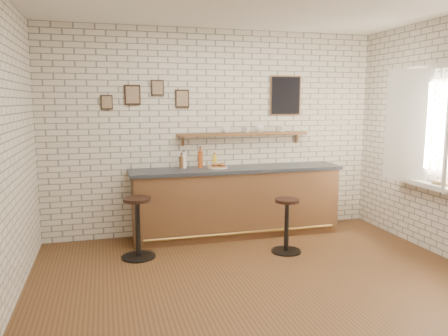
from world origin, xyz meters
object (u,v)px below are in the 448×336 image
Objects in this scene: ciabatta_sandwich at (219,165)px; shelf_cup_a at (227,130)px; shelf_cup_b at (247,130)px; book_upper at (438,183)px; bar_stool_right at (287,224)px; bitters_bottle_white at (184,161)px; bitters_bottle_amber at (200,159)px; sandwich_plate at (218,168)px; shelf_cup_c at (259,129)px; condiment_bottle_yellow at (215,161)px; bar_counter at (237,201)px; bitters_bottle_brown at (182,162)px; shelf_cup_d at (282,129)px; bar_stool_left at (138,226)px; book_lower at (439,185)px.

ciabatta_sandwich is 1.83× the size of shelf_cup_a.
book_upper is (1.92, -1.76, -0.58)m from shelf_cup_b.
bitters_bottle_white is at bearing 138.23° from bar_stool_right.
bitters_bottle_amber is (-0.24, 0.11, 0.08)m from ciabatta_sandwich.
shelf_cup_c reaches higher than sandwich_plate.
shelf_cup_c is 0.55× the size of book_upper.
condiment_bottle_yellow is at bearing 98.06° from shelf_cup_c.
bitters_bottle_brown is at bearing 169.52° from bar_counter.
shelf_cup_a is 0.47× the size of book_upper.
shelf_cup_a is at bearing 106.51° from shelf_cup_b.
bitters_bottle_amber is at bearing 145.20° from book_upper.
bitters_bottle_white is 1.59m from shelf_cup_d.
bar_counter is at bearing 141.87° from book_upper.
shelf_cup_c is at bearing 22.59° from bar_stool_left.
sandwich_plate is 0.58m from shelf_cup_a.
ciabatta_sandwich is 2.90m from book_lower.
ciabatta_sandwich is 0.84× the size of bitters_bottle_white.
book_upper is (2.65, -1.70, -0.18)m from bitters_bottle_amber.
bitters_bottle_white is at bearing 135.31° from book_lower.
bitters_bottle_white is at bearing -0.00° from bitters_bottle_brown.
bitters_bottle_white is 1.72m from bar_stool_right.
condiment_bottle_yellow is 0.85m from shelf_cup_c.
shelf_cup_c reaches higher than ciabatta_sandwich.
book_lower is (2.24, -1.78, -0.61)m from shelf_cup_a.
shelf_cup_c is at bearing 120.20° from book_lower.
bar_stool_left is 2.65m from shelf_cup_d.
shelf_cup_a is at bearing 15.83° from condiment_bottle_yellow.
shelf_cup_a reaches higher than condiment_bottle_yellow.
sandwich_plate is 1.48m from bar_stool_left.
bar_counter is 0.82m from bitters_bottle_amber.
bar_stool_left is at bearing -133.58° from bitters_bottle_brown.
bitters_bottle_amber is at bearing 150.49° from shelf_cup_d.
book_lower is (2.41, -1.61, -0.12)m from ciabatta_sandwich.
bitters_bottle_brown is (-0.51, 0.11, 0.08)m from sandwich_plate.
book_lower is at bearing -21.71° from bar_stool_right.
shelf_cup_a is at bearing 116.28° from bar_counter.
bitters_bottle_amber is 3.12× the size of shelf_cup_d.
book_lower is at bearing -116.30° from shelf_cup_b.
book_lower is (1.72, -1.78, -0.61)m from shelf_cup_c.
shelf_cup_b is at bearing 18.93° from sandwich_plate.
bar_stool_right is 7.27× the size of shelf_cup_d.
bitters_bottle_white is 1.25m from shelf_cup_c.
bar_stool_left is at bearing 167.26° from shelf_cup_d.
shelf_cup_b is 2.67m from book_upper.
book_upper is at bearing -34.93° from condiment_bottle_yellow.
book_lower reaches higher than bar_stool_left.
shelf_cup_a reaches higher than sandwich_plate.
bar_stool_left is 6.67× the size of shelf_cup_a.
book_lower is at bearing -33.82° from ciabatta_sandwich.
sandwich_plate is at bearing 126.58° from bar_stool_right.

